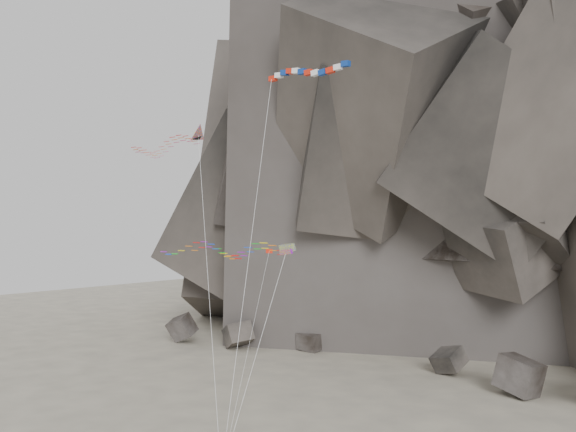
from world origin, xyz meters
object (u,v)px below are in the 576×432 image
Objects in this scene: delta_kite at (161,147)px; pennant_kite at (262,283)px; parafoil_kite at (217,249)px; banner_kite at (306,75)px.

delta_kite is 1.77× the size of pennant_kite.
pennant_kite is (2.88, 2.58, -2.95)m from parafoil_kite.
pennant_kite is at bearing 2.41° from delta_kite.
banner_kite is 16.60m from parafoil_kite.
parafoil_kite reaches higher than pennant_kite.
banner_kite is 18.11m from pennant_kite.
parafoil_kite is 4.86m from pennant_kite.
banner_kite is (16.14, 1.81, 5.01)m from delta_kite.
pennant_kite is at bearing -165.81° from banner_kite.
banner_kite is at bearing 28.88° from parafoil_kite.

